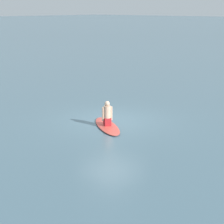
{
  "coord_description": "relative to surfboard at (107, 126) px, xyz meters",
  "views": [
    {
      "loc": [
        11.52,
        -12.3,
        4.92
      ],
      "look_at": [
        0.54,
        -0.54,
        0.62
      ],
      "focal_mm": 62.85,
      "sensor_mm": 36.0,
      "label": 1
    }
  ],
  "objects": [
    {
      "name": "person_paddler",
      "position": [
        0.0,
        0.0,
        0.52
      ],
      "size": [
        0.44,
        0.43,
        1.05
      ],
      "rotation": [
        0.0,
        0.0,
        -0.56
      ],
      "color": "#A51E23",
      "rests_on": "surfboard"
    },
    {
      "name": "ground_plane",
      "position": [
        -0.48,
        0.77,
        -0.04
      ],
      "size": [
        400.0,
        400.0,
        0.0
      ],
      "primitive_type": "plane",
      "color": "slate"
    },
    {
      "name": "surfboard",
      "position": [
        0.0,
        0.0,
        0.0
      ],
      "size": [
        2.77,
        2.14,
        0.08
      ],
      "primitive_type": "ellipsoid",
      "rotation": [
        0.0,
        0.0,
        -0.56
      ],
      "color": "#D84C3F",
      "rests_on": "ground"
    }
  ]
}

